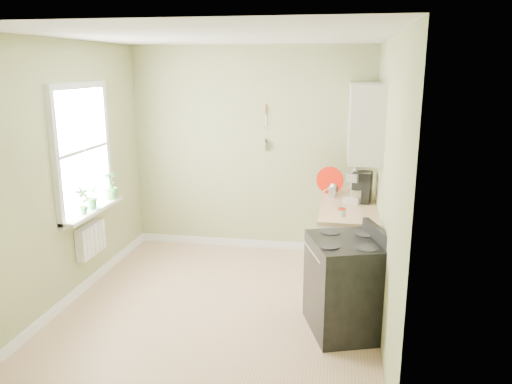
% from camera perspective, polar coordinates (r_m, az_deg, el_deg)
% --- Properties ---
extents(floor, '(3.20, 3.60, 0.02)m').
position_cam_1_polar(floor, '(5.36, -4.11, -12.94)').
color(floor, tan).
rests_on(floor, ground).
extents(ceiling, '(3.20, 3.60, 0.02)m').
position_cam_1_polar(ceiling, '(4.78, -4.71, 17.47)').
color(ceiling, white).
rests_on(ceiling, wall_back).
extents(wall_back, '(3.20, 0.02, 2.70)m').
position_cam_1_polar(wall_back, '(6.63, -0.55, 4.80)').
color(wall_back, tan).
rests_on(wall_back, floor).
extents(wall_left, '(0.02, 3.60, 2.70)m').
position_cam_1_polar(wall_left, '(5.51, -20.85, 1.92)').
color(wall_left, tan).
rests_on(wall_left, floor).
extents(wall_right, '(0.02, 3.60, 2.70)m').
position_cam_1_polar(wall_right, '(4.77, 14.72, 0.59)').
color(wall_right, tan).
rests_on(wall_right, floor).
extents(base_cabinets, '(0.60, 1.60, 0.87)m').
position_cam_1_polar(base_cabinets, '(5.97, 10.45, -5.61)').
color(base_cabinets, white).
rests_on(base_cabinets, floor).
extents(countertop, '(0.64, 1.60, 0.04)m').
position_cam_1_polar(countertop, '(5.83, 10.55, -1.39)').
color(countertop, '#DBB285').
rests_on(countertop, base_cabinets).
extents(upper_cabinets, '(0.35, 1.40, 0.80)m').
position_cam_1_polar(upper_cabinets, '(5.76, 12.34, 8.06)').
color(upper_cabinets, white).
rests_on(upper_cabinets, wall_right).
extents(window, '(0.06, 1.14, 1.44)m').
position_cam_1_polar(window, '(5.72, -19.28, 4.52)').
color(window, white).
rests_on(window, wall_left).
extents(window_sill, '(0.18, 1.14, 0.04)m').
position_cam_1_polar(window_sill, '(5.83, -18.12, -1.99)').
color(window_sill, white).
rests_on(window_sill, wall_left).
extents(radiator, '(0.12, 0.50, 0.35)m').
position_cam_1_polar(radiator, '(5.89, -18.36, -5.19)').
color(radiator, white).
rests_on(radiator, wall_left).
extents(wall_utensils, '(0.02, 0.14, 0.58)m').
position_cam_1_polar(wall_utensils, '(6.54, 1.13, 6.56)').
color(wall_utensils, '#DBB285').
rests_on(wall_utensils, wall_back).
extents(stove, '(0.85, 0.89, 1.02)m').
position_cam_1_polar(stove, '(4.79, 10.25, -10.41)').
color(stove, black).
rests_on(stove, floor).
extents(stand_mixer, '(0.29, 0.35, 0.38)m').
position_cam_1_polar(stand_mixer, '(5.87, 11.37, 0.51)').
color(stand_mixer, '#B2B2B7').
rests_on(stand_mixer, countertop).
extents(kettle, '(0.17, 0.10, 0.17)m').
position_cam_1_polar(kettle, '(6.02, 8.76, 0.20)').
color(kettle, silver).
rests_on(kettle, countertop).
extents(coffee_maker, '(0.24, 0.26, 0.35)m').
position_cam_1_polar(coffee_maker, '(5.85, 11.98, 0.48)').
color(coffee_maker, black).
rests_on(coffee_maker, countertop).
extents(red_tray, '(0.34, 0.13, 0.34)m').
position_cam_1_polar(red_tray, '(6.16, 8.44, 1.34)').
color(red_tray, '#AD1305').
rests_on(red_tray, countertop).
extents(jar, '(0.08, 0.08, 0.08)m').
position_cam_1_polar(jar, '(5.28, 9.80, -2.29)').
color(jar, '#B2AD93').
rests_on(jar, countertop).
extents(plant_a, '(0.17, 0.19, 0.30)m').
position_cam_1_polar(plant_a, '(5.59, -19.23, -0.94)').
color(plant_a, '#3C783A').
rests_on(plant_a, window_sill).
extents(plant_b, '(0.15, 0.17, 0.28)m').
position_cam_1_polar(plant_b, '(5.77, -18.22, -0.49)').
color(plant_b, '#3C783A').
rests_on(plant_b, window_sill).
extents(plant_c, '(0.26, 0.26, 0.33)m').
position_cam_1_polar(plant_c, '(6.15, -16.29, 0.75)').
color(plant_c, '#3C783A').
rests_on(plant_c, window_sill).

